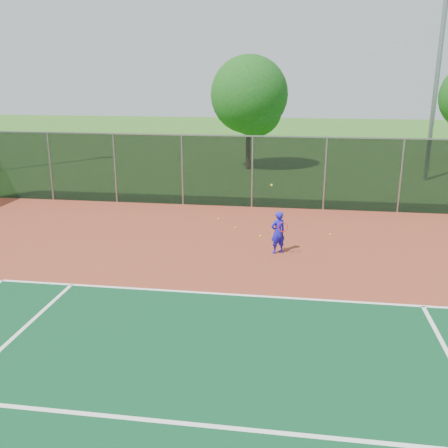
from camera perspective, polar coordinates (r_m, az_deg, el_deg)
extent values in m
plane|color=#2C631C|center=(10.20, 14.22, -15.85)|extent=(120.00, 120.00, 0.00)
cube|color=brown|center=(11.93, 13.32, -10.69)|extent=(30.00, 20.00, 0.02)
cube|color=white|center=(13.15, 21.78, -8.72)|extent=(22.00, 0.10, 0.00)
cube|color=black|center=(20.98, 11.46, 5.61)|extent=(30.00, 0.04, 3.00)
cube|color=gray|center=(20.75, 11.70, 9.68)|extent=(30.00, 0.06, 0.06)
imported|color=#1A15C8|center=(15.66, 6.19, -0.95)|extent=(0.59, 0.54, 1.35)
cylinder|color=black|center=(15.42, 6.71, -1.31)|extent=(0.03, 0.15, 0.27)
torus|color=#A51414|center=(15.24, 6.73, -0.35)|extent=(0.30, 0.13, 0.29)
sphere|color=#D1E81B|center=(15.39, 5.45, 4.46)|extent=(0.07, 0.07, 0.07)
sphere|color=#D1E81B|center=(19.35, -0.65, 0.57)|extent=(0.07, 0.07, 0.07)
sphere|color=#D1E81B|center=(17.84, 12.03, -1.19)|extent=(0.07, 0.07, 0.07)
sphere|color=#D1E81B|center=(17.33, 4.19, -1.39)|extent=(0.07, 0.07, 0.07)
sphere|color=#D1E81B|center=(18.25, 1.33, -0.42)|extent=(0.07, 0.07, 0.07)
cylinder|color=gray|center=(28.72, 23.41, 17.23)|extent=(0.24, 0.24, 12.73)
cylinder|color=#3A2415|center=(30.12, 2.80, 8.68)|extent=(0.30, 0.30, 2.53)
sphere|color=#124512|center=(29.86, 2.88, 14.57)|extent=(4.50, 4.50, 4.50)
sphere|color=#124512|center=(29.57, 3.59, 12.90)|extent=(3.09, 3.09, 3.09)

